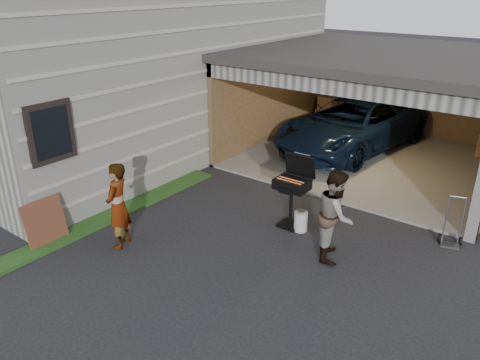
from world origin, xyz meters
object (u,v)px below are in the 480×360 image
object	(u,v)px
woman	(118,206)
man	(336,215)
hand_truck	(451,235)
plywood_panel	(45,223)
propane_tank	(301,221)
bbq_grill	(293,186)
minivan	(352,127)

from	to	relation	value
woman	man	size ratio (longest dim) A/B	1.00
hand_truck	plywood_panel	bearing A→B (deg)	-161.64
man	hand_truck	world-z (taller)	man
woman	hand_truck	distance (m)	6.09
propane_tank	plywood_panel	xyz separation A→B (m)	(-3.50, -3.24, 0.23)
bbq_grill	propane_tank	size ratio (longest dim) A/B	3.63
plywood_panel	hand_truck	world-z (taller)	hand_truck
minivan	man	distance (m)	5.80
man	propane_tank	bearing A→B (deg)	39.97
woman	bbq_grill	size ratio (longest dim) A/B	1.13
plywood_panel	man	bearing A→B (deg)	32.35
bbq_grill	propane_tank	xyz separation A→B (m)	(0.26, -0.07, -0.65)
plywood_panel	hand_truck	size ratio (longest dim) A/B	0.89
man	propane_tank	xyz separation A→B (m)	(-0.91, 0.45, -0.61)
bbq_grill	hand_truck	size ratio (longest dim) A/B	1.47
propane_tank	hand_truck	world-z (taller)	hand_truck
propane_tank	hand_truck	bearing A→B (deg)	26.01
bbq_grill	propane_tank	distance (m)	0.70
minivan	woman	size ratio (longest dim) A/B	3.15
propane_tank	plywood_panel	distance (m)	4.77
plywood_panel	propane_tank	bearing A→B (deg)	42.86
bbq_grill	woman	bearing A→B (deg)	-129.43
plywood_panel	bbq_grill	bearing A→B (deg)	45.66
bbq_grill	hand_truck	world-z (taller)	bbq_grill
bbq_grill	plywood_panel	world-z (taller)	bbq_grill
woman	minivan	bearing A→B (deg)	146.69
man	plywood_panel	distance (m)	5.23
propane_tank	plywood_panel	world-z (taller)	plywood_panel
bbq_grill	minivan	bearing A→B (deg)	101.51
man	propane_tank	distance (m)	1.19
minivan	hand_truck	xyz separation A→B (m)	(3.72, -3.73, -0.52)
plywood_panel	hand_truck	xyz separation A→B (m)	(5.97, 4.45, -0.24)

